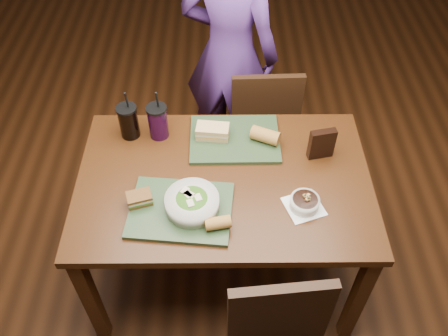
{
  "coord_description": "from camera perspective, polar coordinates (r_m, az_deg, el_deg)",
  "views": [
    {
      "loc": [
        -0.01,
        -1.37,
        2.33
      ],
      "look_at": [
        0.0,
        0.0,
        0.82
      ],
      "focal_mm": 38.0,
      "sensor_mm": 36.0,
      "label": 1
    }
  ],
  "objects": [
    {
      "name": "sandwich_near",
      "position": [
        2.0,
        -10.14,
        -3.63
      ],
      "size": [
        0.12,
        0.1,
        0.05
      ],
      "color": "#593819",
      "rests_on": "tray_near"
    },
    {
      "name": "tray_far",
      "position": [
        2.25,
        1.29,
        3.51
      ],
      "size": [
        0.42,
        0.32,
        0.02
      ],
      "primitive_type": "cube",
      "rotation": [
        0.0,
        0.0,
        0.01
      ],
      "color": "#273C21",
      "rests_on": "dining_table"
    },
    {
      "name": "dining_table",
      "position": [
        2.16,
        0.0,
        -2.86
      ],
      "size": [
        1.3,
        0.85,
        0.75
      ],
      "color": "#3D1F0C",
      "rests_on": "ground"
    },
    {
      "name": "baguette_far",
      "position": [
        2.21,
        4.99,
        3.91
      ],
      "size": [
        0.15,
        0.12,
        0.07
      ],
      "primitive_type": "cylinder",
      "rotation": [
        0.0,
        1.57,
        -0.43
      ],
      "color": "#AD7533",
      "rests_on": "tray_far"
    },
    {
      "name": "sandwich_far",
      "position": [
        2.23,
        -1.38,
        4.42
      ],
      "size": [
        0.16,
        0.1,
        0.06
      ],
      "color": "tan",
      "rests_on": "tray_far"
    },
    {
      "name": "diner",
      "position": [
        2.75,
        0.68,
        13.5
      ],
      "size": [
        0.66,
        0.54,
        1.56
      ],
      "primitive_type": "imported",
      "rotation": [
        0.0,
        0.0,
        2.8
      ],
      "color": "#4F2A73",
      "rests_on": "ground"
    },
    {
      "name": "cup_cola",
      "position": [
        2.27,
        -11.41,
        5.54
      ],
      "size": [
        0.1,
        0.1,
        0.26
      ],
      "color": "black",
      "rests_on": "dining_table"
    },
    {
      "name": "soup_bowl",
      "position": [
        2.0,
        9.67,
        -4.13
      ],
      "size": [
        0.19,
        0.19,
        0.06
      ],
      "color": "white",
      "rests_on": "dining_table"
    },
    {
      "name": "ground",
      "position": [
        2.7,
        0.0,
        -11.77
      ],
      "size": [
        6.0,
        6.0,
        0.0
      ],
      "primitive_type": "plane",
      "color": "#381C0B",
      "rests_on": "ground"
    },
    {
      "name": "baguette_near",
      "position": [
        1.89,
        -0.75,
        -6.63
      ],
      "size": [
        0.11,
        0.07,
        0.05
      ],
      "primitive_type": "cylinder",
      "rotation": [
        0.0,
        1.57,
        0.19
      ],
      "color": "#AD7533",
      "rests_on": "tray_near"
    },
    {
      "name": "chair_far",
      "position": [
        2.76,
        4.76,
        5.64
      ],
      "size": [
        0.39,
        0.39,
        0.87
      ],
      "color": "black",
      "rests_on": "ground"
    },
    {
      "name": "salad_bowl",
      "position": [
        1.94,
        -3.87,
        -4.13
      ],
      "size": [
        0.22,
        0.22,
        0.07
      ],
      "color": "silver",
      "rests_on": "tray_near"
    },
    {
      "name": "cup_berry",
      "position": [
        2.25,
        -7.96,
        5.58
      ],
      "size": [
        0.1,
        0.1,
        0.27
      ],
      "color": "black",
      "rests_on": "dining_table"
    },
    {
      "name": "tray_near",
      "position": [
        1.98,
        -5.23,
        -5.06
      ],
      "size": [
        0.45,
        0.36,
        0.02
      ],
      "primitive_type": "cube",
      "rotation": [
        0.0,
        0.0,
        -0.1
      ],
      "color": "#273C21",
      "rests_on": "dining_table"
    },
    {
      "name": "chip_bag",
      "position": [
        2.18,
        11.66,
        2.86
      ],
      "size": [
        0.12,
        0.06,
        0.15
      ],
      "primitive_type": "cube",
      "rotation": [
        0.0,
        0.0,
        0.21
      ],
      "color": "black",
      "rests_on": "dining_table"
    }
  ]
}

